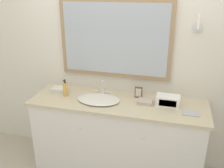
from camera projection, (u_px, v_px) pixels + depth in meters
The scene contains 9 objects.
wall_back at pixel (124, 59), 2.85m from camera, with size 8.00×0.18×2.55m.
vanity_counter at pixel (117, 136), 2.87m from camera, with size 1.92×0.60×0.89m.
sink_basin at pixel (99, 99), 2.72m from camera, with size 0.47×0.37×0.17m.
soap_bottle at pixel (65, 89), 2.82m from camera, with size 0.06×0.06×0.20m.
appliance_box at pixel (168, 100), 2.61m from camera, with size 0.24×0.15×0.10m.
picture_frame at pixel (139, 92), 2.77m from camera, with size 0.09×0.01×0.13m.
hand_towel_near_sink at pixel (145, 102), 2.66m from camera, with size 0.16×0.13×0.04m.
hand_towel_far_corner at pixel (60, 90), 2.95m from camera, with size 0.19×0.13×0.04m.
metal_tray at pixel (191, 113), 2.45m from camera, with size 0.17×0.11×0.01m.
Camera 1 is at (0.57, -2.05, 2.09)m, focal length 40.00 mm.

